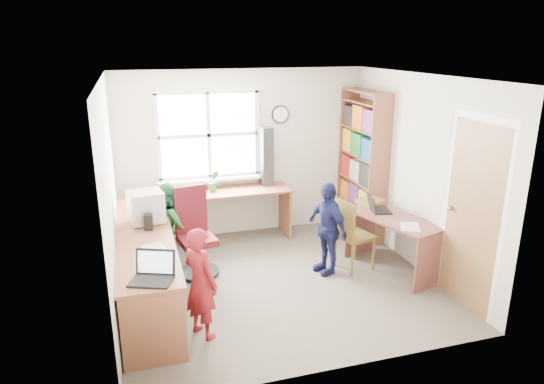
# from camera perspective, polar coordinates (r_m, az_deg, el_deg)

# --- Properties ---
(room) EXTENTS (3.64, 3.44, 2.44)m
(room) POSITION_cam_1_polar(r_m,az_deg,el_deg) (5.55, 0.56, 1.21)
(room) COLOR #4E473D
(room) RESTS_ON ground
(l_desk) EXTENTS (2.38, 2.95, 0.75)m
(l_desk) POSITION_cam_1_polar(r_m,az_deg,el_deg) (5.25, -12.26, -9.10)
(l_desk) COLOR brown
(l_desk) RESTS_ON ground
(right_desk) EXTENTS (0.88, 1.32, 0.70)m
(right_desk) POSITION_cam_1_polar(r_m,az_deg,el_deg) (6.18, 14.13, -4.59)
(right_desk) COLOR brown
(right_desk) RESTS_ON ground
(bookshelf) EXTENTS (0.30, 1.02, 2.10)m
(bookshelf) POSITION_cam_1_polar(r_m,az_deg,el_deg) (7.18, 10.56, 2.88)
(bookshelf) COLOR brown
(bookshelf) RESTS_ON ground
(swivel_chair) EXTENTS (0.59, 0.59, 1.09)m
(swivel_chair) POSITION_cam_1_polar(r_m,az_deg,el_deg) (6.02, -9.04, -5.25)
(swivel_chair) COLOR black
(swivel_chair) RESTS_ON ground
(wooden_chair) EXTENTS (0.48, 0.48, 0.92)m
(wooden_chair) POSITION_cam_1_polar(r_m,az_deg,el_deg) (6.09, 9.25, -4.70)
(wooden_chair) COLOR brown
(wooden_chair) RESTS_ON ground
(crt_monitor) EXTENTS (0.43, 0.39, 0.37)m
(crt_monitor) POSITION_cam_1_polar(r_m,az_deg,el_deg) (5.74, -14.59, -1.74)
(crt_monitor) COLOR #BBBBC0
(crt_monitor) RESTS_ON l_desk
(laptop_left) EXTENTS (0.44, 0.41, 0.25)m
(laptop_left) POSITION_cam_1_polar(r_m,az_deg,el_deg) (4.44, -13.82, -9.23)
(laptop_left) COLOR black
(laptop_left) RESTS_ON l_desk
(laptop_right) EXTENTS (0.31, 0.35, 0.21)m
(laptop_right) POSITION_cam_1_polar(r_m,az_deg,el_deg) (6.28, 12.19, -1.75)
(laptop_right) COLOR black
(laptop_right) RESTS_ON right_desk
(speaker_a) EXTENTS (0.10, 0.10, 0.18)m
(speaker_a) POSITION_cam_1_polar(r_m,az_deg,el_deg) (5.55, -14.33, -3.43)
(speaker_a) COLOR black
(speaker_a) RESTS_ON l_desk
(speaker_b) EXTENTS (0.11, 0.11, 0.19)m
(speaker_b) POSITION_cam_1_polar(r_m,az_deg,el_deg) (6.20, -15.00, -1.25)
(speaker_b) COLOR black
(speaker_b) RESTS_ON l_desk
(cd_tower) EXTENTS (0.19, 0.18, 0.85)m
(cd_tower) POSITION_cam_1_polar(r_m,az_deg,el_deg) (6.97, -0.67, 4.19)
(cd_tower) COLOR black
(cd_tower) RESTS_ON l_desk
(game_box) EXTENTS (0.38, 0.38, 0.06)m
(game_box) POSITION_cam_1_polar(r_m,az_deg,el_deg) (6.55, 11.51, -1.10)
(game_box) COLOR red
(game_box) RESTS_ON right_desk
(paper_a) EXTENTS (0.28, 0.35, 0.00)m
(paper_a) POSITION_cam_1_polar(r_m,az_deg,el_deg) (5.06, -13.61, -6.55)
(paper_a) COLOR beige
(paper_a) RESTS_ON l_desk
(paper_b) EXTENTS (0.33, 0.37, 0.00)m
(paper_b) POSITION_cam_1_polar(r_m,az_deg,el_deg) (5.85, 15.91, -3.96)
(paper_b) COLOR beige
(paper_b) RESTS_ON right_desk
(potted_plant) EXTENTS (0.18, 0.16, 0.31)m
(potted_plant) POSITION_cam_1_polar(r_m,az_deg,el_deg) (6.77, -6.91, 1.30)
(potted_plant) COLOR #2F752E
(potted_plant) RESTS_ON l_desk
(person_red) EXTENTS (0.44, 0.49, 1.12)m
(person_red) POSITION_cam_1_polar(r_m,az_deg,el_deg) (4.73, -8.40, -10.54)
(person_red) COLOR maroon
(person_red) RESTS_ON ground
(person_green) EXTENTS (0.47, 0.58, 1.12)m
(person_green) POSITION_cam_1_polar(r_m,az_deg,el_deg) (6.16, -11.73, -3.92)
(person_green) COLOR #28662C
(person_green) RESTS_ON ground
(person_navy) EXTENTS (0.45, 0.73, 1.16)m
(person_navy) POSITION_cam_1_polar(r_m,az_deg,el_deg) (5.96, 6.49, -4.25)
(person_navy) COLOR #161A45
(person_navy) RESTS_ON ground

